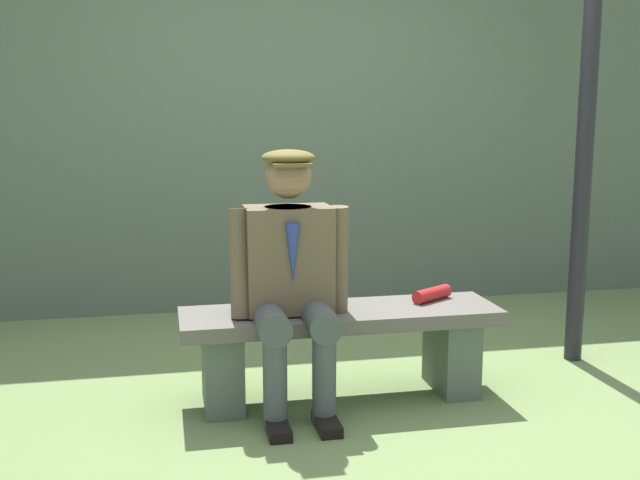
{
  "coord_description": "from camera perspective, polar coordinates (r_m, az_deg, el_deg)",
  "views": [
    {
      "loc": [
        0.84,
        3.52,
        1.42
      ],
      "look_at": [
        0.1,
        0.0,
        0.81
      ],
      "focal_mm": 42.62,
      "sensor_mm": 36.0,
      "label": 1
    }
  ],
  "objects": [
    {
      "name": "bench",
      "position": [
        3.79,
        1.55,
        -7.47
      ],
      "size": [
        1.57,
        0.44,
        0.46
      ],
      "color": "#58554D",
      "rests_on": "ground"
    },
    {
      "name": "ground_plane",
      "position": [
        3.89,
        1.53,
        -11.74
      ],
      "size": [
        30.0,
        30.0,
        0.0
      ],
      "primitive_type": "plane",
      "color": "#657E48"
    },
    {
      "name": "stadium_wall",
      "position": [
        5.53,
        -3.08,
        7.39
      ],
      "size": [
        12.0,
        0.24,
        2.4
      ],
      "primitive_type": "cube",
      "color": "#4D5D4C",
      "rests_on": "ground"
    },
    {
      "name": "seated_man",
      "position": [
        3.58,
        -2.21,
        -2.25
      ],
      "size": [
        0.57,
        0.6,
        1.24
      ],
      "color": "brown",
      "rests_on": "ground"
    },
    {
      "name": "rolled_magazine",
      "position": [
        3.95,
        8.41,
        -4.04
      ],
      "size": [
        0.24,
        0.18,
        0.07
      ],
      "primitive_type": "cylinder",
      "rotation": [
        0.0,
        1.57,
        0.55
      ],
      "color": "#B21E1E",
      "rests_on": "bench"
    }
  ]
}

